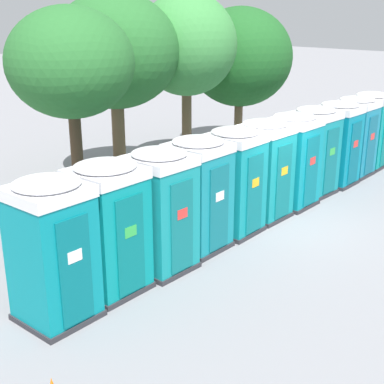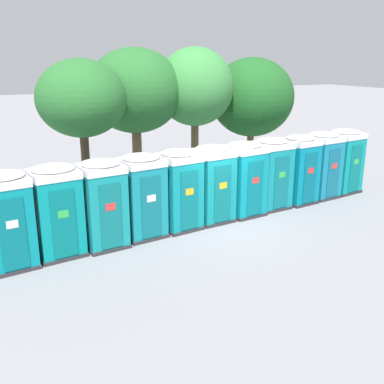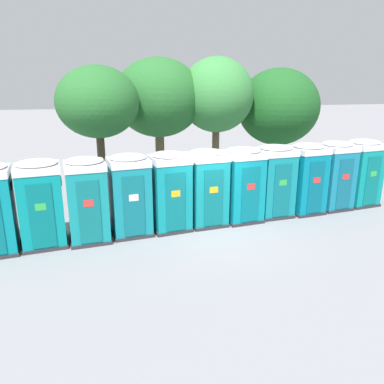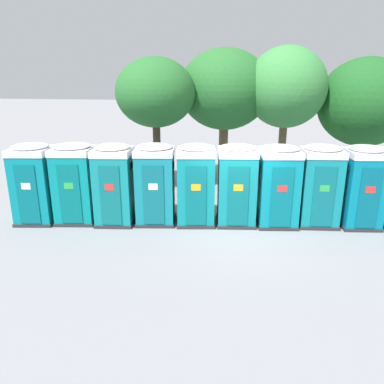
{
  "view_description": "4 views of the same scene",
  "coord_description": "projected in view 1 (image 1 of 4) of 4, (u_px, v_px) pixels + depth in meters",
  "views": [
    {
      "loc": [
        -10.21,
        -7.78,
        5.04
      ],
      "look_at": [
        -2.84,
        0.14,
        1.39
      ],
      "focal_mm": 50.0,
      "sensor_mm": 36.0,
      "label": 1
    },
    {
      "loc": [
        -6.91,
        -11.92,
        5.23
      ],
      "look_at": [
        -0.85,
        0.35,
        1.12
      ],
      "focal_mm": 42.0,
      "sensor_mm": 36.0,
      "label": 2
    },
    {
      "loc": [
        -3.31,
        -10.95,
        4.61
      ],
      "look_at": [
        -0.57,
        0.38,
        1.17
      ],
      "focal_mm": 35.0,
      "sensor_mm": 36.0,
      "label": 3
    },
    {
      "loc": [
        0.11,
        -10.81,
        4.54
      ],
      "look_at": [
        -1.43,
        0.29,
        1.03
      ],
      "focal_mm": 35.0,
      "sensor_mm": 36.0,
      "label": 4
    }
  ],
  "objects": [
    {
      "name": "street_tree_1",
      "position": [
        240.0,
        57.0,
        19.94
      ],
      "size": [
        3.9,
        3.9,
        5.27
      ],
      "color": "brown",
      "rests_on": "ground"
    },
    {
      "name": "portapotty_5",
      "position": [
        264.0,
        169.0,
        13.48
      ],
      "size": [
        1.32,
        1.32,
        2.54
      ],
      "color": "#2D2D33",
      "rests_on": "ground"
    },
    {
      "name": "portapotty_0",
      "position": [
        53.0,
        250.0,
        8.89
      ],
      "size": [
        1.34,
        1.34,
        2.54
      ],
      "color": "#2D2D33",
      "rests_on": "ground"
    },
    {
      "name": "street_tree_0",
      "position": [
        115.0,
        52.0,
        15.79
      ],
      "size": [
        3.84,
        3.84,
        5.65
      ],
      "color": "brown",
      "rests_on": "ground"
    },
    {
      "name": "portapotty_4",
      "position": [
        234.0,
        181.0,
        12.56
      ],
      "size": [
        1.34,
        1.35,
        2.54
      ],
      "color": "#2D2D33",
      "rests_on": "ground"
    },
    {
      "name": "portapotty_1",
      "position": [
        108.0,
        227.0,
        9.84
      ],
      "size": [
        1.37,
        1.34,
        2.54
      ],
      "color": "#2D2D33",
      "rests_on": "ground"
    },
    {
      "name": "street_tree_3",
      "position": [
        71.0,
        64.0,
        12.88
      ],
      "size": [
        3.1,
        3.1,
        5.23
      ],
      "color": "#4C3826",
      "rests_on": "ground"
    },
    {
      "name": "street_tree_2",
      "position": [
        186.0,
        45.0,
        17.12
      ],
      "size": [
        3.26,
        3.26,
        5.68
      ],
      "color": "brown",
      "rests_on": "ground"
    },
    {
      "name": "portapotty_2",
      "position": [
        161.0,
        210.0,
        10.69
      ],
      "size": [
        1.29,
        1.31,
        2.54
      ],
      "color": "#2D2D33",
      "rests_on": "ground"
    },
    {
      "name": "portapotty_6",
      "position": [
        293.0,
        160.0,
        14.35
      ],
      "size": [
        1.34,
        1.33,
        2.54
      ],
      "color": "#2D2D33",
      "rests_on": "ground"
    },
    {
      "name": "ground_plane",
      "position": [
        277.0,
        221.0,
        13.6
      ],
      "size": [
        120.0,
        120.0,
        0.0
      ],
      "primitive_type": "plane",
      "color": "gray"
    },
    {
      "name": "portapotty_7",
      "position": [
        314.0,
        150.0,
        15.31
      ],
      "size": [
        1.3,
        1.28,
        2.54
      ],
      "color": "#2D2D33",
      "rests_on": "ground"
    },
    {
      "name": "portapotty_3",
      "position": [
        198.0,
        193.0,
        11.67
      ],
      "size": [
        1.35,
        1.34,
        2.54
      ],
      "color": "#2D2D33",
      "rests_on": "ground"
    },
    {
      "name": "portapotty_8",
      "position": [
        337.0,
        143.0,
        16.16
      ],
      "size": [
        1.28,
        1.31,
        2.54
      ],
      "color": "#2D2D33",
      "rests_on": "ground"
    },
    {
      "name": "portapotty_10",
      "position": [
        370.0,
        129.0,
        18.03
      ],
      "size": [
        1.36,
        1.35,
        2.54
      ],
      "color": "#2D2D33",
      "rests_on": "ground"
    },
    {
      "name": "portapotty_9",
      "position": [
        354.0,
        136.0,
        17.1
      ],
      "size": [
        1.29,
        1.32,
        2.54
      ],
      "color": "#2D2D33",
      "rests_on": "ground"
    }
  ]
}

